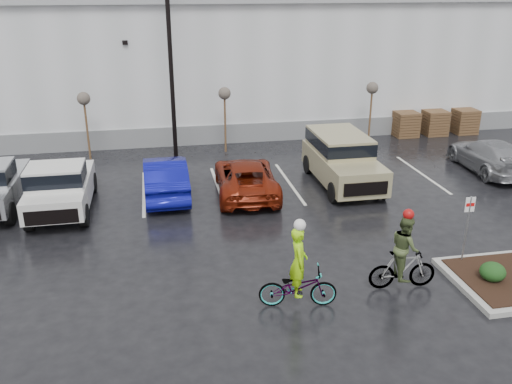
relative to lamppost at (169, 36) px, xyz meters
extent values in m
plane|color=black|center=(4.00, -12.00, -5.69)|extent=(120.00, 120.00, 0.00)
cube|color=silver|center=(4.00, 10.00, -2.19)|extent=(60.00, 15.00, 7.00)
cube|color=slate|center=(4.00, 2.45, -5.19)|extent=(60.00, 0.12, 1.00)
cube|color=#1B3817|center=(4.00, 33.00, -2.69)|extent=(80.00, 25.00, 6.00)
cylinder|color=black|center=(0.00, 0.00, -1.19)|extent=(0.20, 0.20, 9.00)
cylinder|color=brown|center=(-4.00, 1.00, -4.29)|extent=(0.10, 0.10, 2.80)
sphere|color=#474238|center=(-4.00, 1.00, -2.79)|extent=(0.60, 0.60, 0.60)
cylinder|color=brown|center=(2.50, 1.00, -4.29)|extent=(0.10, 0.10, 2.80)
sphere|color=#474238|center=(2.50, 1.00, -2.79)|extent=(0.60, 0.60, 0.60)
cylinder|color=brown|center=(10.00, 1.00, -4.29)|extent=(0.10, 0.10, 2.80)
sphere|color=#474238|center=(10.00, 1.00, -2.79)|extent=(0.60, 0.60, 0.60)
cube|color=brown|center=(12.50, 2.00, -5.01)|extent=(1.20, 1.20, 1.35)
cube|color=brown|center=(14.20, 2.00, -5.01)|extent=(1.20, 1.20, 1.35)
cube|color=brown|center=(16.00, 2.00, -5.01)|extent=(1.20, 1.20, 1.35)
ellipsoid|color=black|center=(8.00, -13.00, -5.27)|extent=(0.70, 0.70, 0.52)
cylinder|color=gray|center=(7.80, -11.80, -4.59)|extent=(0.05, 0.05, 2.20)
cube|color=white|center=(7.80, -11.80, -3.74)|extent=(0.30, 0.02, 0.45)
cube|color=red|center=(7.80, -11.81, -3.74)|extent=(0.26, 0.02, 0.10)
imported|color=#0B0E83|center=(-0.62, -4.40, -4.92)|extent=(1.71, 4.70, 1.54)
imported|color=maroon|center=(2.50, -4.85, -5.00)|extent=(2.61, 5.07, 1.37)
imported|color=#929499|center=(13.57, -4.13, -4.97)|extent=(2.30, 5.03, 1.43)
imported|color=#3F3F44|center=(2.44, -12.96, -5.15)|extent=(2.11, 1.01, 1.06)
imported|color=#95E10C|center=(2.44, -12.96, -4.41)|extent=(0.55, 0.74, 1.86)
sphere|color=silver|center=(2.44, -12.96, -3.39)|extent=(0.31, 0.31, 0.31)
imported|color=#3F3F44|center=(5.48, -12.65, -5.12)|extent=(1.84, 0.66, 1.13)
imported|color=#404E29|center=(5.48, -12.65, -4.45)|extent=(0.53, 0.90, 1.78)
sphere|color=#990C0C|center=(5.48, -12.65, -3.48)|extent=(0.29, 0.29, 0.29)
camera|label=1|loc=(-0.91, -24.65, 2.21)|focal=38.00mm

